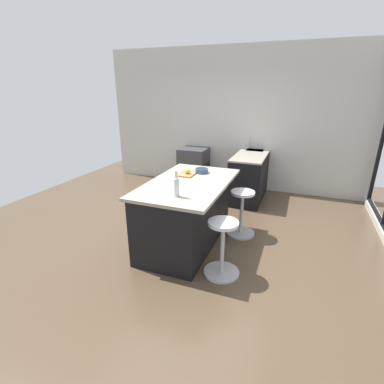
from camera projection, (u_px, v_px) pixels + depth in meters
ground_plane at (185, 235)px, 4.44m from camera, size 7.46×7.46×0.00m
interior_partition_left at (231, 120)px, 6.24m from camera, size 0.12×5.74×2.99m
sink_cabinet at (252, 172)px, 6.09m from camera, size 1.97×0.60×1.19m
oven_range at (194, 167)px, 6.54m from camera, size 0.60×0.61×0.88m
kitchen_island at (186, 212)px, 4.07m from camera, size 1.74×1.04×0.94m
stool_by_window at (241, 214)px, 4.37m from camera, size 0.44×0.44×0.70m
stool_middle at (222, 250)px, 3.41m from camera, size 0.44×0.44×0.70m
cutting_board at (187, 174)px, 4.24m from camera, size 0.36×0.24×0.02m
apple_yellow at (187, 171)px, 4.19m from camera, size 0.08×0.08×0.08m
water_bottle at (177, 187)px, 3.33m from camera, size 0.06×0.06×0.31m
fruit_bowl at (202, 170)px, 4.30m from camera, size 0.20×0.20×0.07m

